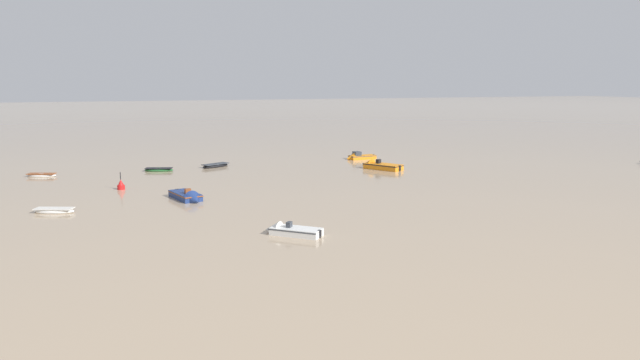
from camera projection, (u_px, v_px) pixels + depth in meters
motorboat_moored_0 at (358, 158)px, 95.84m from camera, size 5.40×2.15×2.00m
rowboat_moored_0 at (54, 211)px, 56.71m from camera, size 4.29×2.86×0.64m
motorboat_moored_1 at (378, 167)px, 85.43m from camera, size 5.34×6.94×2.29m
motorboat_moored_2 at (288, 232)px, 48.60m from camera, size 4.96×4.79×1.76m
rowboat_moored_1 at (215, 166)px, 87.19m from camera, size 4.82×3.43×0.73m
rowboat_moored_2 at (159, 170)px, 83.19m from camera, size 4.42×2.75×0.66m
motorboat_moored_3 at (188, 198)px, 62.68m from camera, size 3.39×6.17×2.01m
rowboat_moored_4 at (42, 175)px, 78.37m from camera, size 4.25×2.77×0.64m
channel_buoy at (121, 186)px, 68.93m from camera, size 0.90×0.90×2.30m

